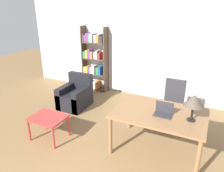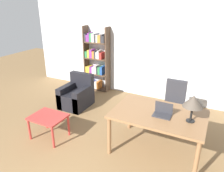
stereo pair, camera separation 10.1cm
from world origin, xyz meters
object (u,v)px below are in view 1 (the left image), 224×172
Objects in this scene: table_lamp at (194,101)px; office_chair at (172,106)px; desk at (159,117)px; side_table_blue at (48,120)px; laptop at (163,112)px; bookshelf at (94,61)px; armchair at (75,96)px.

office_chair is (-0.47, 1.05, -0.68)m from table_lamp.
desk is 1.55× the size of office_chair.
table_lamp is 2.72m from side_table_blue.
desk is at bearing 175.83° from table_lamp.
bookshelf is at bearing 140.65° from laptop.
laptop is at bearing -19.90° from armchair.
armchair is (-0.34, 1.42, -0.14)m from side_table_blue.
office_chair is 2.63m from side_table_blue.
bookshelf is (-2.59, 2.12, 0.07)m from laptop.
table_lamp is (0.53, -0.04, 0.44)m from desk.
armchair reaches higher than side_table_blue.
table_lamp is at bearing -4.17° from desk.
desk reaches higher than side_table_blue.
laptop reaches higher than side_table_blue.
laptop is 0.16× the size of bookshelf.
table_lamp is at bearing -34.78° from bookshelf.
side_table_blue is 0.35× the size of bookshelf.
side_table_blue is at bearing -142.89° from office_chair.
bookshelf reaches higher than laptop.
laptop is 0.55m from table_lamp.
armchair is at bearing 160.10° from laptop.
office_chair reaches higher than side_table_blue.
bookshelf reaches higher than office_chair.
office_chair is at bearing 86.67° from desk.
bookshelf is (-0.14, 1.24, 0.63)m from armchair.
table_lamp reaches higher than armchair.
table_lamp is 3.15m from armchair.
laptop is 0.45× the size of side_table_blue.
laptop is at bearing -89.18° from office_chair.
bookshelf is (-0.48, 2.65, 0.49)m from side_table_blue.
table_lamp is at bearing 1.15° from laptop.
armchair is at bearing 103.43° from side_table_blue.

